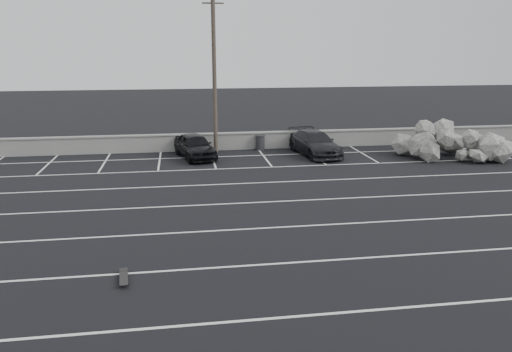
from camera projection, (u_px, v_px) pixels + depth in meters
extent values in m
plane|color=black|center=(207.00, 231.00, 17.39)|extent=(120.00, 120.00, 0.00)
cube|color=gray|center=(194.00, 143.00, 30.65)|extent=(50.00, 0.35, 1.00)
cube|color=gray|center=(193.00, 134.00, 30.52)|extent=(50.00, 0.45, 0.08)
cube|color=silver|center=(222.00, 323.00, 11.66)|extent=(36.00, 0.10, 0.01)
cube|color=silver|center=(213.00, 268.00, 14.53)|extent=(36.00, 0.10, 0.01)
cube|color=silver|center=(207.00, 231.00, 17.39)|extent=(36.00, 0.10, 0.01)
cube|color=silver|center=(203.00, 205.00, 20.26)|extent=(36.00, 0.10, 0.01)
cube|color=silver|center=(199.00, 185.00, 23.13)|extent=(36.00, 0.10, 0.01)
cube|color=silver|center=(197.00, 170.00, 26.00)|extent=(36.00, 0.10, 0.01)
cube|color=silver|center=(195.00, 157.00, 28.87)|extent=(36.00, 0.10, 0.01)
cube|color=silver|center=(48.00, 164.00, 27.21)|extent=(0.10, 5.00, 0.01)
cube|color=silver|center=(105.00, 162.00, 27.65)|extent=(0.10, 5.00, 0.01)
cube|color=silver|center=(160.00, 161.00, 28.09)|extent=(0.10, 5.00, 0.01)
cube|color=silver|center=(213.00, 159.00, 28.54)|extent=(0.10, 5.00, 0.01)
cube|color=silver|center=(264.00, 157.00, 28.98)|extent=(0.10, 5.00, 0.01)
cube|color=silver|center=(314.00, 155.00, 29.42)|extent=(0.10, 5.00, 0.01)
cube|color=silver|center=(363.00, 154.00, 29.86)|extent=(0.10, 5.00, 0.01)
cube|color=silver|center=(410.00, 152.00, 30.30)|extent=(0.10, 5.00, 0.01)
imported|color=black|center=(195.00, 146.00, 28.62)|extent=(2.69, 4.43, 1.41)
imported|color=black|center=(315.00, 143.00, 29.46)|extent=(2.60, 5.00, 1.38)
cylinder|color=#4C4238|center=(214.00, 75.00, 29.04)|extent=(0.25, 0.25, 9.20)
cube|color=#4C4238|center=(213.00, 3.00, 28.03)|extent=(1.23, 0.08, 0.08)
cylinder|color=#2A2A2C|center=(260.00, 143.00, 30.89)|extent=(0.65, 0.65, 0.88)
cylinder|color=#2A2A2C|center=(260.00, 135.00, 30.77)|extent=(0.72, 0.72, 0.05)
cube|color=black|center=(124.00, 278.00, 13.71)|extent=(0.32, 0.91, 0.02)
cube|color=#2A2A2C|center=(124.00, 274.00, 14.00)|extent=(0.19, 0.08, 0.05)
cube|color=#2A2A2C|center=(124.00, 284.00, 13.44)|extent=(0.19, 0.08, 0.05)
cylinder|color=black|center=(120.00, 276.00, 13.97)|extent=(0.04, 0.07, 0.06)
cylinder|color=black|center=(128.00, 275.00, 14.03)|extent=(0.04, 0.07, 0.06)
cylinder|color=black|center=(120.00, 285.00, 13.42)|extent=(0.04, 0.07, 0.06)
cylinder|color=black|center=(128.00, 284.00, 13.48)|extent=(0.04, 0.07, 0.06)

